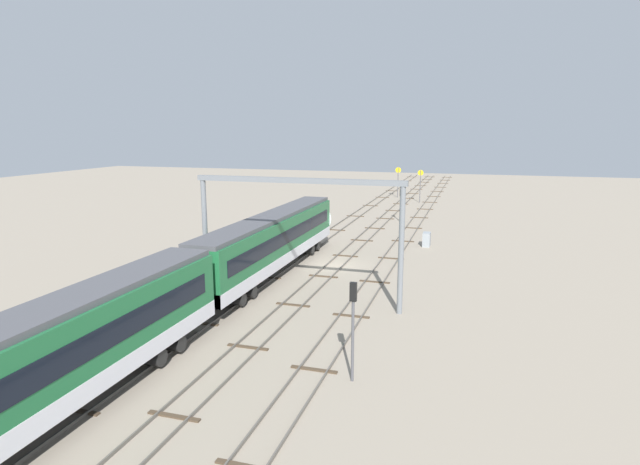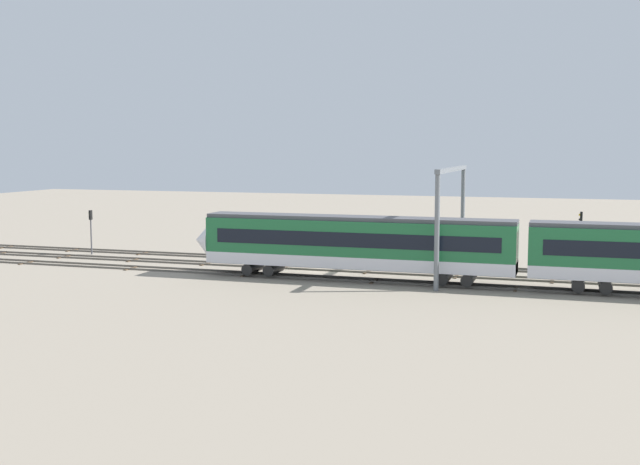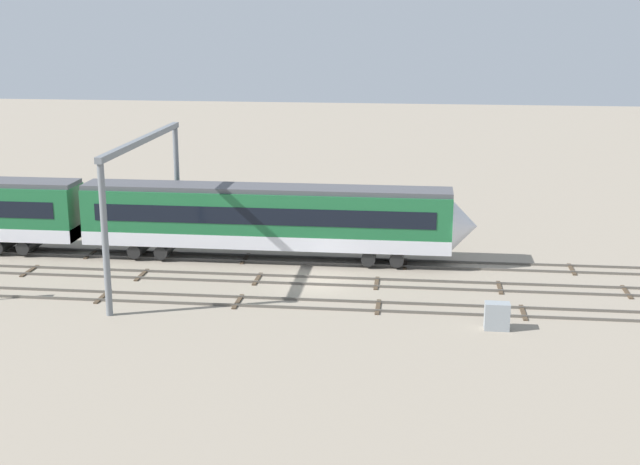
{
  "view_description": "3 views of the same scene",
  "coord_description": "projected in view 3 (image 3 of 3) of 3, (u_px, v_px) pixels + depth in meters",
  "views": [
    {
      "loc": [
        -42.51,
        -11.53,
        11.76
      ],
      "look_at": [
        2.34,
        2.11,
        2.42
      ],
      "focal_mm": 29.0,
      "sensor_mm": 36.0,
      "label": 1
    },
    {
      "loc": [
        -19.21,
        61.63,
        10.16
      ],
      "look_at": [
        0.27,
        0.65,
        3.2
      ],
      "focal_mm": 43.8,
      "sensor_mm": 36.0,
      "label": 2
    },
    {
      "loc": [
        6.02,
        -49.86,
        16.06
      ],
      "look_at": [
        -0.07,
        2.49,
        2.45
      ],
      "focal_mm": 48.75,
      "sensor_mm": 36.0,
      "label": 3
    }
  ],
  "objects": [
    {
      "name": "ground_plane",
      "position": [
        316.0,
        282.0,
        52.64
      ],
      "size": [
        205.67,
        205.67,
        0.0
      ],
      "primitive_type": "plane",
      "color": "gray"
    },
    {
      "name": "relay_cabinet",
      "position": [
        497.0,
        316.0,
        44.65
      ],
      "size": [
        1.3,
        0.74,
        1.44
      ],
      "color": "gray",
      "rests_on": "ground"
    },
    {
      "name": "track_near_foreground",
      "position": [
        307.0,
        304.0,
        48.49
      ],
      "size": [
        189.67,
        2.4,
        0.16
      ],
      "color": "#59544C",
      "rests_on": "ground"
    },
    {
      "name": "overhead_gantry",
      "position": [
        144.0,
        177.0,
        52.06
      ],
      "size": [
        0.4,
        14.56,
        8.66
      ],
      "color": "slate",
      "rests_on": "ground"
    },
    {
      "name": "track_second_near",
      "position": [
        316.0,
        281.0,
        52.62
      ],
      "size": [
        189.67,
        2.4,
        0.16
      ],
      "color": "#59544C",
      "rests_on": "ground"
    },
    {
      "name": "track_with_train",
      "position": [
        324.0,
        261.0,
        56.76
      ],
      "size": [
        189.67,
        2.4,
        0.16
      ],
      "color": "#59544C",
      "rests_on": "ground"
    }
  ]
}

